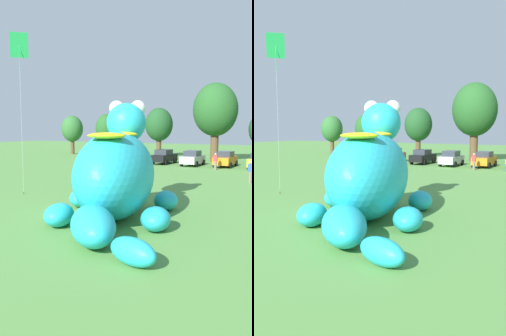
% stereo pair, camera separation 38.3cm
% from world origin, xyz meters
% --- Properties ---
extents(ground_plane, '(160.00, 160.00, 0.00)m').
position_xyz_m(ground_plane, '(0.00, 0.00, 0.00)').
color(ground_plane, '#568E42').
extents(giant_inflatable_creature, '(8.39, 10.03, 5.74)m').
position_xyz_m(giant_inflatable_creature, '(1.31, 0.19, 2.10)').
color(giant_inflatable_creature, '#23B2C6').
rests_on(giant_inflatable_creature, ground).
extents(car_red, '(2.26, 4.25, 1.72)m').
position_xyz_m(car_red, '(-11.72, 25.92, 0.86)').
color(car_red, red).
rests_on(car_red, ground).
extents(car_black, '(2.01, 4.14, 1.72)m').
position_xyz_m(car_black, '(-7.50, 25.47, 0.86)').
color(car_black, black).
rests_on(car_black, ground).
extents(car_silver, '(2.00, 4.13, 1.72)m').
position_xyz_m(car_silver, '(-3.76, 24.98, 0.86)').
color(car_silver, '#B7BABF').
rests_on(car_silver, ground).
extents(car_orange, '(1.96, 4.11, 1.72)m').
position_xyz_m(car_orange, '(-0.23, 25.60, 0.86)').
color(car_orange, orange).
rests_on(car_orange, ground).
extents(tree_far_left, '(3.53, 3.53, 6.27)m').
position_xyz_m(tree_far_left, '(-27.48, 33.30, 4.10)').
color(tree_far_left, brown).
rests_on(tree_far_left, ground).
extents(tree_left, '(3.62, 3.62, 6.43)m').
position_xyz_m(tree_left, '(-20.42, 32.99, 4.21)').
color(tree_left, brown).
rests_on(tree_left, ground).
extents(tree_mid_left, '(4.07, 4.07, 7.22)m').
position_xyz_m(tree_mid_left, '(-12.59, 34.88, 4.72)').
color(tree_mid_left, brown).
rests_on(tree_mid_left, ground).
extents(tree_centre_left, '(5.59, 5.59, 9.93)m').
position_xyz_m(tree_centre_left, '(-3.29, 31.69, 6.50)').
color(tree_centre_left, brown).
rests_on(tree_centre_left, ground).
extents(spectator_near_inflatable, '(0.38, 0.26, 1.71)m').
position_xyz_m(spectator_near_inflatable, '(-0.36, 22.24, 0.85)').
color(spectator_near_inflatable, '#726656').
rests_on(spectator_near_inflatable, ground).
extents(spectator_by_cars, '(0.38, 0.26, 1.71)m').
position_xyz_m(spectator_by_cars, '(-9.28, 18.58, 0.85)').
color(spectator_by_cars, '#2D334C').
rests_on(spectator_by_cars, ground).
extents(spectator_wandering, '(0.38, 0.26, 1.71)m').
position_xyz_m(spectator_wandering, '(-10.57, 19.94, 0.85)').
color(spectator_wandering, '#2D334C').
rests_on(spectator_wandering, ground).
extents(tethered_flying_kite, '(1.13, 1.13, 10.01)m').
position_xyz_m(tethered_flying_kite, '(-7.00, 2.39, 9.12)').
color(tethered_flying_kite, brown).
rests_on(tethered_flying_kite, ground).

